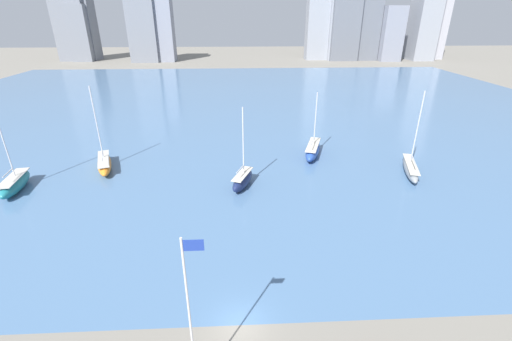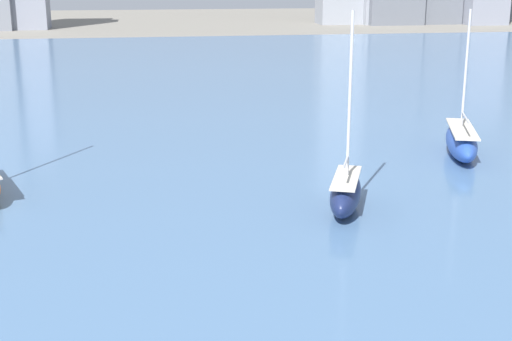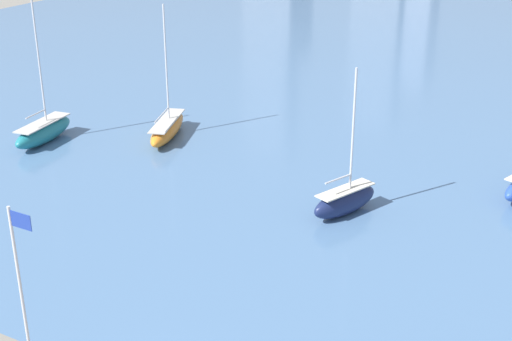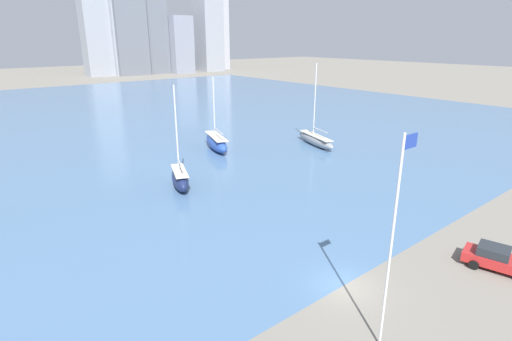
{
  "view_description": "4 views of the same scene",
  "coord_description": "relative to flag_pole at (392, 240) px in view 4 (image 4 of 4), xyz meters",
  "views": [
    {
      "loc": [
        0.32,
        -19.62,
        22.64
      ],
      "look_at": [
        2.19,
        18.25,
        5.16
      ],
      "focal_mm": 24.0,
      "sensor_mm": 36.0,
      "label": 1
    },
    {
      "loc": [
        -11.02,
        -14.28,
        13.62
      ],
      "look_at": [
        -6.0,
        16.18,
        4.93
      ],
      "focal_mm": 50.0,
      "sensor_mm": 36.0,
      "label": 2
    },
    {
      "loc": [
        18.43,
        -22.7,
        24.67
      ],
      "look_at": [
        -4.11,
        18.21,
        4.8
      ],
      "focal_mm": 50.0,
      "sensor_mm": 36.0,
      "label": 3
    },
    {
      "loc": [
        -19.53,
        -14.47,
        16.22
      ],
      "look_at": [
        1.35,
        11.23,
        5.19
      ],
      "focal_mm": 28.0,
      "sensor_mm": 36.0,
      "label": 4
    }
  ],
  "objects": [
    {
      "name": "sailboat_navy",
      "position": [
        3.37,
        28.74,
        -5.37
      ],
      "size": [
        3.93,
        6.56,
        11.51
      ],
      "rotation": [
        0.0,
        0.0,
        -0.37
      ],
      "color": "#19234C",
      "rests_on": "harbor_water"
    },
    {
      "name": "distant_city_skyline",
      "position": [
        25.17,
        174.0,
        17.34
      ],
      "size": [
        200.86,
        21.77,
        63.78
      ],
      "color": "slate",
      "rests_on": "ground_plane"
    },
    {
      "name": "parked_pickup_red",
      "position": [
        13.24,
        -0.98,
        -5.68
      ],
      "size": [
        3.17,
        5.3,
        1.71
      ],
      "rotation": [
        0.0,
        0.0,
        0.24
      ],
      "color": "#B22323",
      "rests_on": "ground_plane"
    },
    {
      "name": "ground_plane",
      "position": [
        2.8,
        4.84,
        -6.53
      ],
      "size": [
        500.0,
        500.0,
        0.0
      ],
      "primitive_type": "plane",
      "color": "gray"
    },
    {
      "name": "sailboat_gray",
      "position": [
        29.36,
        32.13,
        -5.62
      ],
      "size": [
        4.69,
        10.26,
        12.58
      ],
      "rotation": [
        0.0,
        0.0,
        -0.3
      ],
      "color": "gray",
      "rests_on": "harbor_water"
    },
    {
      "name": "flag_pole",
      "position": [
        0.0,
        0.0,
        0.0
      ],
      "size": [
        1.24,
        0.14,
        12.07
      ],
      "color": "silver",
      "rests_on": "ground_plane"
    },
    {
      "name": "sailboat_blue",
      "position": [
        15.65,
        39.79,
        -5.38
      ],
      "size": [
        4.98,
        9.42,
        10.91
      ],
      "rotation": [
        0.0,
        0.0,
        -0.33
      ],
      "color": "#284CA8",
      "rests_on": "harbor_water"
    },
    {
      "name": "harbor_water",
      "position": [
        2.8,
        74.84,
        -6.52
      ],
      "size": [
        180.0,
        140.0,
        0.0
      ],
      "color": "#4C7099",
      "rests_on": "ground_plane"
    }
  ]
}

